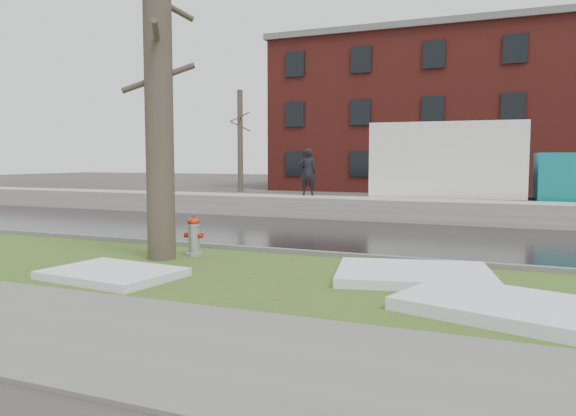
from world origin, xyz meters
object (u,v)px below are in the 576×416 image
at_px(tree, 159,82).
at_px(box_truck, 479,168).
at_px(fire_hydrant, 194,235).
at_px(worker, 308,172).

height_order(tree, box_truck, tree).
distance_m(fire_hydrant, box_truck, 12.16).
distance_m(box_truck, worker, 6.15).
relative_size(fire_hydrant, box_truck, 0.08).
xyz_separation_m(fire_hydrant, box_truck, (4.91, 11.05, 1.30)).
bearing_deg(worker, tree, 70.55).
bearing_deg(box_truck, worker, -167.44).
height_order(fire_hydrant, box_truck, box_truck).
xyz_separation_m(fire_hydrant, tree, (-0.41, -0.58, 3.16)).
bearing_deg(tree, worker, 93.40).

